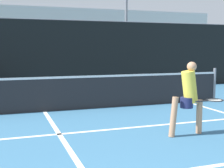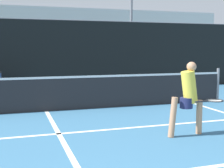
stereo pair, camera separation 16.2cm
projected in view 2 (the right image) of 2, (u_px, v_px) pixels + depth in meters
The scene contains 7 objects.
court_service_line at pixel (59, 134), 6.28m from camera, with size 8.25×0.10×0.01m, color white.
court_center_mark at pixel (59, 134), 6.24m from camera, with size 0.10×4.81×0.01m, color white.
net at pixel (46, 93), 8.46m from camera, with size 11.09×0.09×1.07m.
fence_back at pixel (35, 56), 12.12m from camera, with size 24.00×0.06×2.84m.
player_practicing at pixel (189, 95), 6.10m from camera, with size 1.11×0.50×1.46m.
parked_car at pixel (21, 72), 14.21m from camera, with size 1.64×4.53×1.45m.
building_far at pixel (22, 38), 26.18m from camera, with size 36.00×2.40×5.08m, color beige.
Camera 2 is at (-0.84, -1.30, 1.72)m, focal length 50.00 mm.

